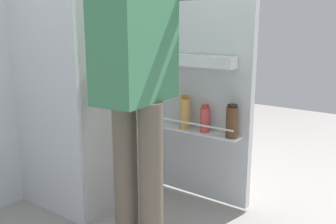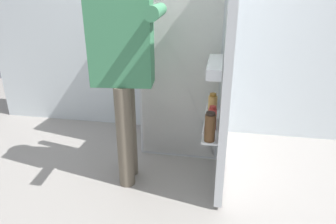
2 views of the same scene
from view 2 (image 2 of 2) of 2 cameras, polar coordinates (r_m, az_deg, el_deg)
The scene contains 4 objects.
ground_plane at distance 2.52m, azimuth 1.11°, elevation -11.39°, with size 7.00×7.00×0.00m, color gray.
kitchen_wall at distance 3.00m, azimuth 4.27°, elevation 19.42°, with size 4.40×0.10×2.50m, color silver.
refrigerator at distance 2.64m, azimuth 3.70°, elevation 10.19°, with size 0.75×1.28×1.69m.
person at distance 2.07m, azimuth -8.58°, elevation 9.61°, with size 0.58×0.69×1.59m.
Camera 2 is at (0.33, -2.07, 1.38)m, focal length 31.23 mm.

